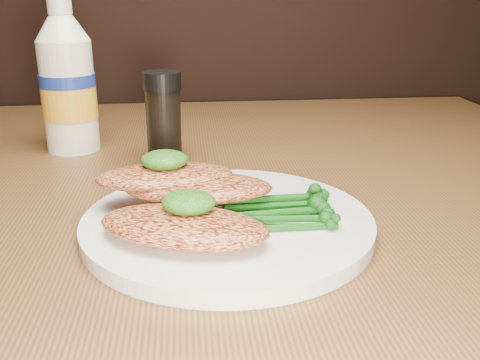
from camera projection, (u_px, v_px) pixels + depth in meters
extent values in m
cylinder|color=white|center=(228.00, 223.00, 0.48)|extent=(0.25, 0.25, 0.01)
ellipsoid|color=#CD7541|center=(184.00, 226.00, 0.43)|extent=(0.16, 0.12, 0.02)
ellipsoid|color=#CD7541|center=(199.00, 188.00, 0.49)|extent=(0.14, 0.08, 0.02)
ellipsoid|color=#CD7541|center=(165.00, 176.00, 0.50)|extent=(0.13, 0.07, 0.02)
ellipsoid|color=black|center=(189.00, 202.00, 0.44)|extent=(0.06, 0.05, 0.02)
ellipsoid|color=black|center=(164.00, 160.00, 0.50)|extent=(0.05, 0.04, 0.02)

